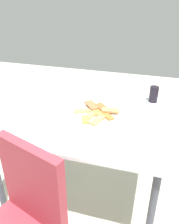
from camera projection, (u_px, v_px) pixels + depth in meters
name	position (u px, v px, depth m)	size (l,w,h in m)	color
ground_plane	(86.00, 191.00, 2.00)	(6.00, 6.00, 0.00)	beige
dining_table	(86.00, 125.00, 1.69)	(1.13, 0.89, 0.72)	white
dining_chair	(20.00, 221.00, 1.18)	(0.54, 0.54, 0.88)	#A0323D
pide_platter	(96.00, 114.00, 1.65)	(0.32, 0.33, 0.04)	white
salad_plate_greens	(54.00, 94.00, 1.94)	(0.21, 0.21, 0.05)	white
soda_can	(154.00, 94.00, 1.82)	(0.07, 0.07, 0.12)	black
paper_napkin	(87.00, 147.00, 1.33)	(0.13, 0.13, 0.00)	white
fork	(87.00, 145.00, 1.35)	(0.19, 0.02, 0.01)	silver
spoon	(86.00, 149.00, 1.32)	(0.17, 0.02, 0.01)	silver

